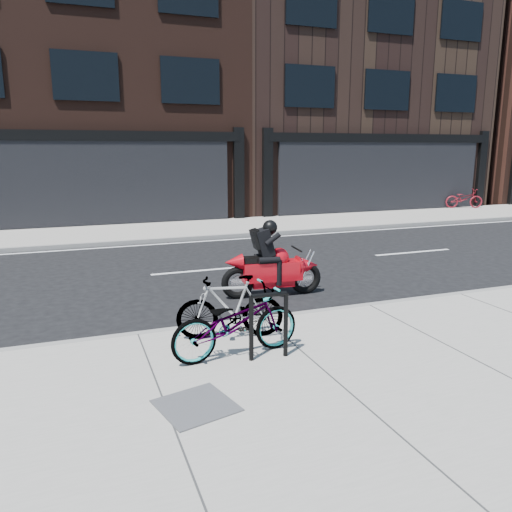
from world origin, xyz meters
name	(u,v)px	position (x,y,z in m)	size (l,w,h in m)	color
ground	(227,293)	(0.00, 0.00, 0.00)	(120.00, 120.00, 0.00)	black
sidewalk_near	(366,412)	(0.00, -5.00, 0.07)	(60.00, 6.00, 0.13)	gray
sidewalk_far	(160,231)	(0.00, 7.75, 0.07)	(60.00, 3.50, 0.13)	gray
building_center	(78,41)	(-2.00, 14.50, 7.25)	(12.00, 10.00, 14.50)	black
building_mideast	(330,79)	(10.00, 14.50, 6.25)	(12.00, 10.00, 12.50)	black
building_east	(510,84)	(22.00, 14.50, 6.50)	(10.00, 10.00, 13.00)	black
bike_rack	(269,320)	(-0.50, -3.46, 0.65)	(0.53, 0.08, 0.89)	black
bicycle_front	(236,322)	(-0.88, -3.24, 0.60)	(0.62, 1.78, 0.94)	gray
bicycle_rear	(230,307)	(-0.76, -2.60, 0.59)	(0.44, 1.54, 0.93)	gray
motorcycle	(276,265)	(0.86, -0.47, 0.61)	(2.02, 0.60, 1.50)	black
bicycle_far	(464,198)	(14.16, 9.00, 0.57)	(0.58, 1.67, 0.88)	maroon
utility_grate	(196,405)	(-1.70, -4.35, 0.14)	(0.75, 0.75, 0.01)	#454547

